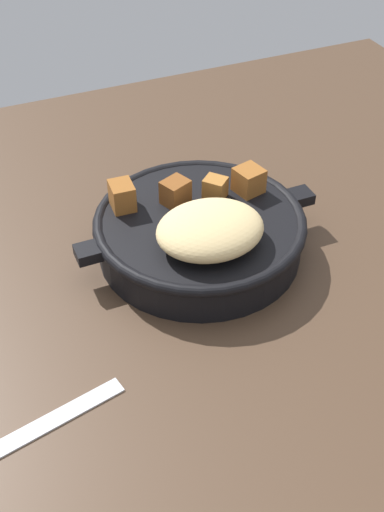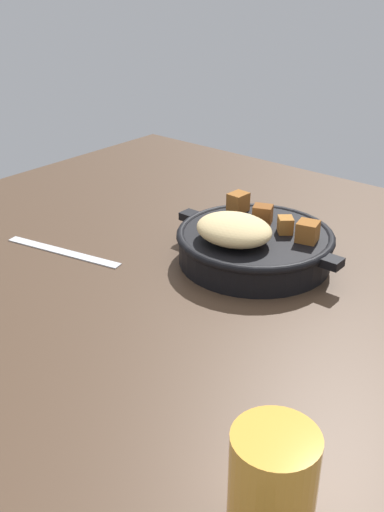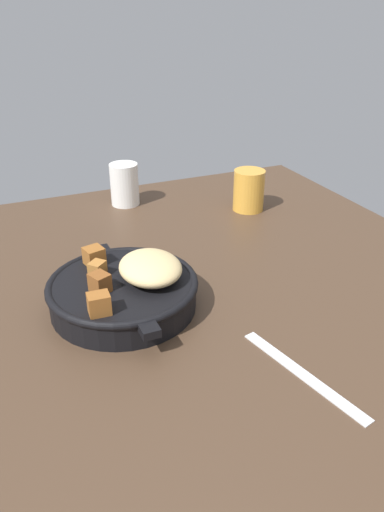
{
  "view_description": "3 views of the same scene",
  "coord_description": "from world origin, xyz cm",
  "px_view_note": "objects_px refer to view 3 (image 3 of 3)",
  "views": [
    {
      "loc": [
        17.59,
        38.93,
        45.27
      ],
      "look_at": [
        -0.22,
        -2.67,
        6.01
      ],
      "focal_mm": 45.24,
      "sensor_mm": 36.0,
      "label": 1
    },
    {
      "loc": [
        -46.09,
        54.4,
        39.04
      ],
      "look_at": [
        -3.31,
        3.45,
        5.58
      ],
      "focal_mm": 41.69,
      "sensor_mm": 36.0,
      "label": 2
    },
    {
      "loc": [
        56.91,
        -24.89,
        41.44
      ],
      "look_at": [
        -3.64,
        1.4,
        6.54
      ],
      "focal_mm": 34.61,
      "sensor_mm": 36.0,
      "label": 3
    }
  ],
  "objects_px": {
    "cast_iron_skillet": "(126,289)",
    "butter_knife": "(303,374)",
    "juice_glass_amber": "(249,190)",
    "white_creamer_pitcher": "(124,184)"
  },
  "relations": [
    {
      "from": "white_creamer_pitcher",
      "to": "juice_glass_amber",
      "type": "bearing_deg",
      "value": 59.96
    },
    {
      "from": "cast_iron_skillet",
      "to": "juice_glass_amber",
      "type": "distance_m",
      "value": 0.44
    },
    {
      "from": "cast_iron_skillet",
      "to": "butter_knife",
      "type": "bearing_deg",
      "value": 33.71
    },
    {
      "from": "juice_glass_amber",
      "to": "white_creamer_pitcher",
      "type": "bearing_deg",
      "value": -120.04
    },
    {
      "from": "cast_iron_skillet",
      "to": "white_creamer_pitcher",
      "type": "xyz_separation_m",
      "value": [
        -0.4,
        0.12,
        0.01
      ]
    },
    {
      "from": "butter_knife",
      "to": "white_creamer_pitcher",
      "type": "distance_m",
      "value": 0.63
    },
    {
      "from": "butter_knife",
      "to": "white_creamer_pitcher",
      "type": "relative_size",
      "value": 2.16
    },
    {
      "from": "cast_iron_skillet",
      "to": "white_creamer_pitcher",
      "type": "height_order",
      "value": "white_creamer_pitcher"
    },
    {
      "from": "cast_iron_skillet",
      "to": "juice_glass_amber",
      "type": "xyz_separation_m",
      "value": [
        -0.26,
        0.35,
        0.01
      ]
    },
    {
      "from": "cast_iron_skillet",
      "to": "butter_knife",
      "type": "relative_size",
      "value": 1.34
    }
  ]
}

